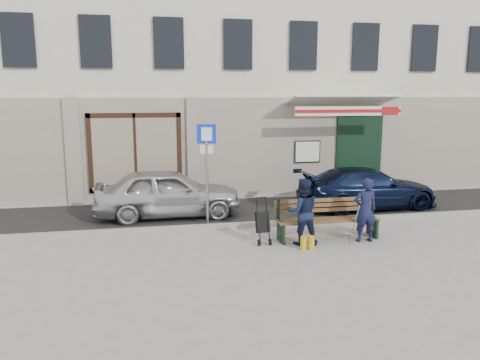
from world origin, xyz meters
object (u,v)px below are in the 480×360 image
object	(u,v)px
car_navy	(367,188)
bench	(326,219)
woman	(303,212)
stroller	(263,223)
parking_sign	(207,159)
car_silver	(168,193)
man	(365,210)

from	to	relation	value
car_navy	bench	xyz separation A→B (m)	(-2.27, -2.56, -0.14)
woman	stroller	distance (m)	0.93
parking_sign	woman	world-z (taller)	parking_sign
car_silver	car_navy	world-z (taller)	car_silver
man	car_silver	bearing A→B (deg)	-34.20
woman	stroller	world-z (taller)	woman
parking_sign	woman	bearing A→B (deg)	-32.00
man	stroller	xyz separation A→B (m)	(-2.30, 0.33, -0.28)
bench	woman	bearing A→B (deg)	-157.13
car_silver	stroller	distance (m)	3.37
woman	stroller	size ratio (longest dim) A/B	1.45
car_navy	woman	bearing A→B (deg)	130.58
parking_sign	bench	xyz separation A→B (m)	(2.55, -1.61, -1.26)
car_silver	man	bearing A→B (deg)	-125.95
parking_sign	woman	xyz separation A→B (m)	(1.90, -1.88, -0.98)
car_navy	parking_sign	world-z (taller)	parking_sign
bench	man	world-z (taller)	man
bench	man	xyz separation A→B (m)	(0.80, -0.35, 0.28)
woman	bench	bearing A→B (deg)	-149.19
car_silver	woman	bearing A→B (deg)	-136.86
man	parking_sign	bearing A→B (deg)	-29.19
bench	car_navy	bearing A→B (deg)	48.52
car_navy	woman	size ratio (longest dim) A/B	2.78
woman	parking_sign	bearing A→B (deg)	-36.82
man	car_navy	bearing A→B (deg)	-115.63
man	stroller	distance (m)	2.34
car_navy	man	distance (m)	3.27
car_navy	car_silver	bearing A→B (deg)	85.15
car_silver	man	world-z (taller)	man
bench	car_silver	bearing A→B (deg)	142.42
man	woman	distance (m)	1.45
car_silver	car_navy	size ratio (longest dim) A/B	0.95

